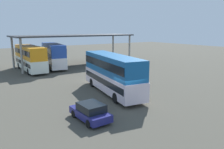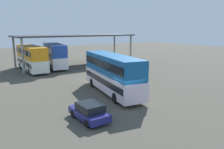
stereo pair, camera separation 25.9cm
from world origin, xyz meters
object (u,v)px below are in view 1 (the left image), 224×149
Objects in this scene: double_decker_main at (112,72)px; parked_hatchback at (90,112)px; double_decker_mid_row at (53,55)px; double_decker_near_canopy at (30,57)px.

double_decker_main reaches higher than parked_hatchback.
parked_hatchback is at bearing 175.40° from double_decker_mid_row.
double_decker_near_canopy is 4.30m from double_decker_mid_row.
double_decker_near_canopy is at bearing 111.12° from double_decker_mid_row.
double_decker_mid_row reaches higher than double_decker_near_canopy.
double_decker_near_canopy is (-3.97, 17.87, -0.02)m from double_decker_main.
parked_hatchback is at bearing 142.98° from double_decker_main.
double_decker_near_canopy is at bearing 21.97° from double_decker_main.
double_decker_near_canopy is 1.02× the size of double_decker_mid_row.
double_decker_near_canopy reaches higher than parked_hatchback.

